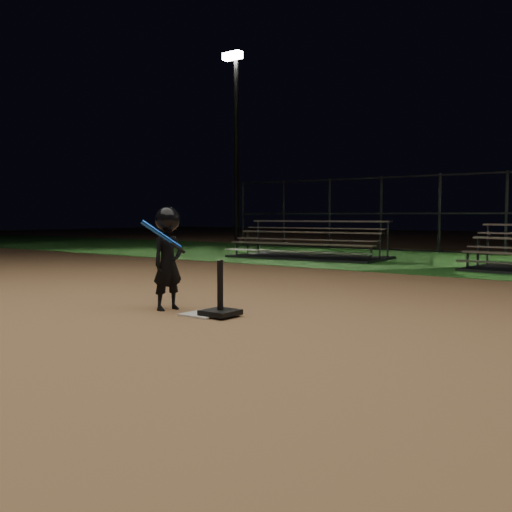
% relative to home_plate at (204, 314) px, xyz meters
% --- Properties ---
extents(ground, '(80.00, 80.00, 0.00)m').
position_rel_home_plate_xyz_m(ground, '(0.00, 0.00, -0.01)').
color(ground, '#9A6E46').
rests_on(ground, ground).
extents(grass_strip, '(60.00, 8.00, 0.01)m').
position_rel_home_plate_xyz_m(grass_strip, '(0.00, 10.00, -0.01)').
color(grass_strip, '#21581C').
rests_on(grass_strip, ground).
extents(home_plate, '(0.45, 0.45, 0.02)m').
position_rel_home_plate_xyz_m(home_plate, '(0.00, 0.00, 0.00)').
color(home_plate, beige).
rests_on(home_plate, ground).
extents(batting_tee, '(0.38, 0.38, 0.64)m').
position_rel_home_plate_xyz_m(batting_tee, '(0.23, 0.03, 0.12)').
color(batting_tee, black).
rests_on(batting_tee, home_plate).
extents(child_batter, '(0.46, 0.58, 1.29)m').
position_rel_home_plate_xyz_m(child_batter, '(-0.63, 0.02, 0.67)').
color(child_batter, black).
rests_on(child_batter, ground).
extents(bleacher_left, '(4.43, 2.47, 1.04)m').
position_rel_home_plate_xyz_m(bleacher_left, '(-4.00, 8.51, 0.20)').
color(bleacher_left, '#B1B1B6').
rests_on(bleacher_left, ground).
extents(backstop_fence, '(20.08, 0.08, 2.50)m').
position_rel_home_plate_xyz_m(backstop_fence, '(0.00, 13.00, 1.24)').
color(backstop_fence, '#38383D').
rests_on(backstop_fence, ground).
extents(light_pole_left, '(0.90, 0.53, 8.30)m').
position_rel_home_plate_xyz_m(light_pole_left, '(-12.00, 14.94, 4.93)').
color(light_pole_left, '#2D2D30').
rests_on(light_pole_left, ground).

